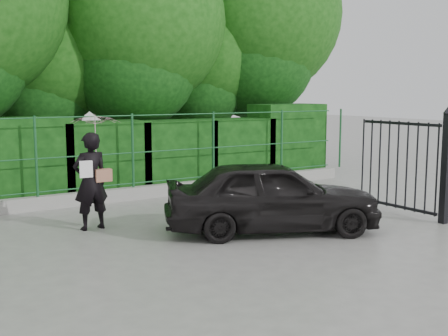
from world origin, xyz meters
TOP-DOWN VIEW (x-y plane):
  - ground at (0.00, 0.00)m, footprint 80.00×80.00m
  - kerb at (0.00, 4.50)m, footprint 14.00×0.25m
  - fence at (0.22, 4.50)m, footprint 14.13×0.06m
  - hedge at (-0.06, 5.50)m, footprint 14.20×1.20m
  - trees at (1.14, 7.74)m, footprint 17.10×6.15m
  - gate at (4.60, -0.72)m, footprint 0.22×2.33m
  - woman at (-1.41, 2.17)m, footprint 0.96×0.93m
  - car at (1.30, 0.15)m, footprint 4.32×3.14m

SIDE VIEW (x-z plane):
  - ground at x=0.00m, z-range 0.00..0.00m
  - kerb at x=0.00m, z-range 0.00..0.30m
  - car at x=1.30m, z-range 0.00..1.37m
  - hedge at x=-0.06m, z-range -0.11..2.13m
  - gate at x=4.60m, z-range 0.01..2.37m
  - fence at x=0.22m, z-range 0.30..2.10m
  - woman at x=-1.41m, z-range 0.30..2.51m
  - trees at x=1.14m, z-range 0.58..8.66m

